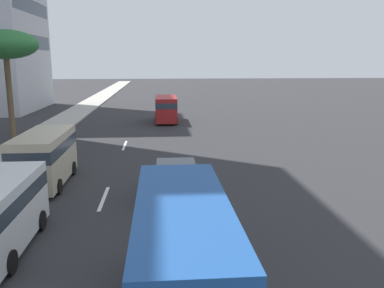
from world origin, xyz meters
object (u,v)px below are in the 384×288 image
object	(u,v)px
minibus_third	(183,257)
van_fourth	(45,155)
van_lead	(166,108)
palm_tree	(5,46)
car_fifth	(176,182)

from	to	relation	value
minibus_third	van_fourth	distance (m)	12.78
van_lead	van_fourth	xyz separation A→B (m)	(-19.97, 6.32, 0.04)
minibus_third	van_fourth	bearing A→B (deg)	28.75
van_lead	van_fourth	bearing A→B (deg)	162.44
minibus_third	palm_tree	xyz separation A→B (m)	(18.27, 10.07, 5.30)
minibus_third	car_fifth	distance (m)	8.62
minibus_third	van_fourth	world-z (taller)	minibus_third
van_lead	minibus_third	bearing A→B (deg)	179.68
van_lead	palm_tree	bearing A→B (deg)	141.54
minibus_third	car_fifth	xyz separation A→B (m)	(8.57, -0.22, -0.86)
van_lead	car_fifth	distance (m)	22.61
van_lead	minibus_third	xyz separation A→B (m)	(-31.17, 0.18, 0.19)
minibus_third	van_fourth	xyz separation A→B (m)	(11.20, 6.14, -0.15)
car_fifth	palm_tree	bearing A→B (deg)	46.68
van_lead	minibus_third	distance (m)	31.17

